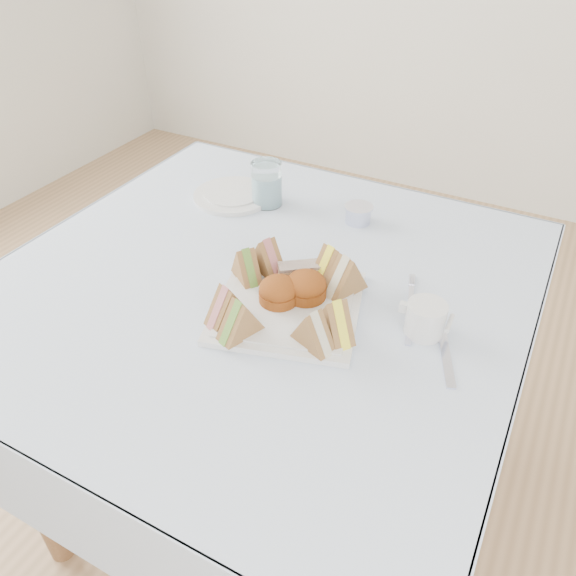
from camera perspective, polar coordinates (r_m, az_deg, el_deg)
The scene contains 21 objects.
floor at distance 1.66m, azimuth -2.19°, elevation -20.31°, with size 4.00×4.00×0.00m, color #9E7751.
table at distance 1.37m, azimuth -2.55°, elevation -11.94°, with size 0.90×0.90×0.74m, color brown.
tablecloth at distance 1.11m, azimuth -3.07°, elevation 0.75°, with size 1.02×1.02×0.01m, color silver.
serving_plate at distance 1.03m, azimuth -0.00°, elevation -1.95°, with size 0.26×0.26×0.01m, color silver.
sandwich_fl_a at distance 0.98m, azimuth -6.21°, elevation -1.55°, with size 0.08×0.04×0.07m, color olive, non-canonical shape.
sandwich_fl_b at distance 0.95m, azimuth -4.90°, elevation -3.02°, with size 0.08×0.04×0.07m, color olive, non-canonical shape.
sandwich_fr_a at distance 0.94m, azimuth 4.86°, elevation -3.02°, with size 0.08×0.04×0.07m, color olive, non-canonical shape.
sandwich_fr_b at distance 0.92m, azimuth 2.56°, elevation -4.12°, with size 0.08×0.04×0.07m, color olive, non-canonical shape.
sandwich_bl_a at distance 1.07m, azimuth -4.27°, elevation 2.46°, with size 0.08×0.04×0.07m, color olive, non-canonical shape.
sandwich_bl_b at distance 1.09m, azimuth -2.16°, elevation 3.34°, with size 0.08×0.04×0.07m, color olive, non-canonical shape.
sandwich_br_a at distance 1.04m, azimuth 5.84°, elevation 1.42°, with size 0.09×0.04×0.08m, color olive, non-canonical shape.
sandwich_br_b at distance 1.07m, azimuth 4.32°, elevation 2.56°, with size 0.08×0.04×0.08m, color olive, non-canonical shape.
scone_left at distance 1.02m, azimuth -0.96°, elevation -0.31°, with size 0.07×0.07×0.05m, color brown.
scone_right at distance 1.03m, azimuth 1.83°, elevation 0.16°, with size 0.08×0.08×0.05m, color brown.
pastry_slice at distance 1.08m, azimuth 1.11°, elevation 1.61°, with size 0.08×0.03×0.04m, color #D5B489.
side_plate at distance 1.40m, azimuth -5.62°, elevation 9.33°, with size 0.19×0.19×0.01m, color silver.
water_glass at distance 1.35m, azimuth -2.18°, elevation 10.54°, with size 0.07×0.07×0.11m, color white.
tea_strainer at distance 1.30m, azimuth 7.15°, elevation 7.37°, with size 0.07×0.07×0.04m, color silver.
knife at distance 0.99m, azimuth 15.58°, elevation -5.69°, with size 0.02×0.20×0.00m, color silver.
fork at distance 1.05m, azimuth 12.27°, elevation -2.54°, with size 0.01×0.17×0.00m, color silver.
creamer_jug at distance 1.00m, azimuth 13.80°, elevation -3.07°, with size 0.07×0.07×0.06m, color silver.
Camera 1 is at (0.47, -0.76, 1.40)m, focal length 35.00 mm.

